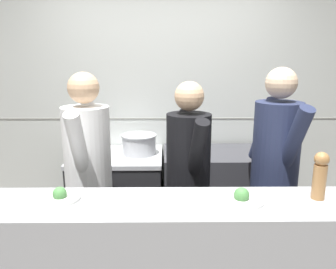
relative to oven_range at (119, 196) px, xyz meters
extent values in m
cube|color=silver|center=(0.44, 0.40, 0.87)|extent=(8.00, 0.06, 2.60)
cube|color=gray|center=(0.44, 0.37, 0.72)|extent=(8.00, 0.00, 0.01)
cube|color=#232326|center=(0.00, 0.00, -0.02)|extent=(0.85, 0.70, 0.83)
cube|color=#B7BABF|center=(0.00, 0.00, 0.41)|extent=(0.87, 0.71, 0.04)
cube|color=#B7BABF|center=(0.00, -0.33, 0.04)|extent=(0.77, 0.03, 0.10)
cube|color=#38383D|center=(1.04, 0.00, 0.01)|extent=(1.17, 0.65, 0.89)
cube|color=black|center=(1.04, -0.30, -0.38)|extent=(1.15, 0.04, 0.10)
cylinder|color=#2D2D33|center=(-0.26, -0.01, 0.55)|extent=(0.25, 0.25, 0.23)
cylinder|color=#2D2D33|center=(-0.26, -0.01, 0.65)|extent=(0.26, 0.26, 0.01)
cylinder|color=#B7BABF|center=(0.21, 0.02, 0.53)|extent=(0.32, 0.32, 0.19)
cylinder|color=#B7BABF|center=(0.21, 0.02, 0.62)|extent=(0.34, 0.34, 0.01)
cube|color=#B7BABF|center=(0.71, -0.13, 0.46)|extent=(0.22, 0.10, 0.01)
cube|color=black|center=(0.55, -0.18, 0.46)|extent=(0.11, 0.06, 0.02)
cylinder|color=white|center=(-0.14, -1.29, 0.56)|extent=(0.23, 0.23, 0.02)
sphere|color=#4C8C47|center=(-0.14, -1.29, 0.59)|extent=(0.08, 0.08, 0.08)
cylinder|color=white|center=(0.90, -1.32, 0.56)|extent=(0.25, 0.25, 0.02)
sphere|color=#4C8C47|center=(0.90, -1.32, 0.59)|extent=(0.09, 0.09, 0.09)
cylinder|color=#AD7A47|center=(1.35, -1.29, 0.65)|extent=(0.08, 0.08, 0.21)
sphere|color=#AD7A47|center=(1.35, -1.29, 0.79)|extent=(0.08, 0.08, 0.08)
cube|color=black|center=(-0.11, -0.73, -0.04)|extent=(0.30, 0.20, 0.79)
cylinder|color=white|center=(-0.11, -0.73, 0.68)|extent=(0.35, 0.35, 0.65)
sphere|color=#D8AD84|center=(-0.11, -0.73, 1.14)|extent=(0.22, 0.22, 0.22)
cylinder|color=white|center=(-0.10, -0.53, 0.76)|extent=(0.11, 0.33, 0.55)
cylinder|color=white|center=(-0.11, -0.93, 0.76)|extent=(0.11, 0.33, 0.55)
cube|color=black|center=(0.64, -0.71, -0.05)|extent=(0.31, 0.24, 0.76)
cylinder|color=black|center=(0.64, -0.71, 0.64)|extent=(0.39, 0.39, 0.63)
sphere|color=#D8AD84|center=(0.64, -0.71, 1.08)|extent=(0.21, 0.21, 0.21)
cylinder|color=black|center=(0.60, -0.52, 0.71)|extent=(0.16, 0.33, 0.52)
cylinder|color=black|center=(0.68, -0.90, 0.71)|extent=(0.16, 0.33, 0.52)
cube|color=black|center=(1.30, -0.69, -0.03)|extent=(0.33, 0.25, 0.80)
cylinder|color=#262D4C|center=(1.30, -0.69, 0.70)|extent=(0.41, 0.41, 0.66)
sphere|color=beige|center=(1.30, -0.69, 1.17)|extent=(0.23, 0.23, 0.23)
cylinder|color=#262D4C|center=(1.26, -0.49, 0.78)|extent=(0.17, 0.35, 0.56)
cylinder|color=#262D4C|center=(1.34, -0.89, 0.78)|extent=(0.17, 0.35, 0.56)
camera|label=1|loc=(0.46, -3.05, 1.35)|focal=35.00mm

